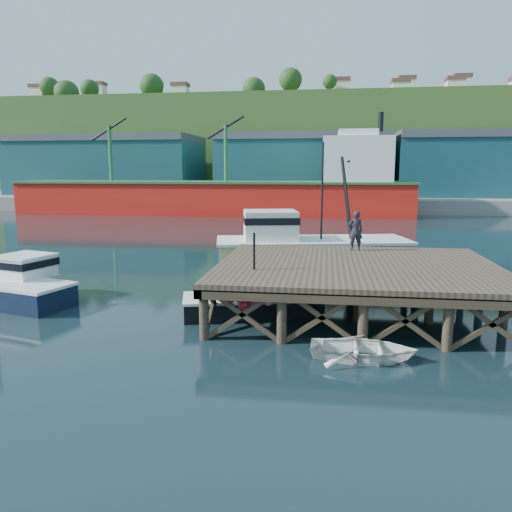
% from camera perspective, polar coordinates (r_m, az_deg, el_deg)
% --- Properties ---
extents(ground, '(300.00, 300.00, 0.00)m').
position_cam_1_polar(ground, '(23.05, -2.61, -5.68)').
color(ground, black).
rests_on(ground, ground).
extents(wharf, '(12.00, 10.00, 2.62)m').
position_cam_1_polar(wharf, '(22.09, 11.43, -1.37)').
color(wharf, brown).
rests_on(wharf, ground).
extents(far_quay, '(160.00, 40.00, 2.00)m').
position_cam_1_polar(far_quay, '(92.07, 5.49, 6.51)').
color(far_quay, gray).
rests_on(far_quay, ground).
extents(warehouse_left, '(32.00, 16.00, 9.00)m').
position_cam_1_polar(warehouse_left, '(95.25, -16.46, 9.58)').
color(warehouse_left, '#195053').
rests_on(warehouse_left, far_quay).
extents(warehouse_mid, '(28.00, 16.00, 9.00)m').
position_cam_1_polar(warehouse_mid, '(86.93, 5.39, 9.95)').
color(warehouse_mid, '#195053').
rests_on(warehouse_mid, far_quay).
extents(warehouse_right, '(30.00, 16.00, 9.00)m').
position_cam_1_polar(warehouse_right, '(90.60, 24.96, 9.09)').
color(warehouse_right, '#195053').
rests_on(warehouse_right, far_quay).
extents(cargo_ship, '(55.50, 10.00, 13.75)m').
position_cam_1_polar(cargo_ship, '(71.02, -2.21, 7.47)').
color(cargo_ship, red).
rests_on(cargo_ship, ground).
extents(hillside, '(220.00, 50.00, 22.00)m').
position_cam_1_polar(hillside, '(122.00, 6.23, 11.98)').
color(hillside, '#2D511E').
rests_on(hillside, ground).
extents(boat_navy, '(7.09, 4.59, 4.18)m').
position_cam_1_polar(boat_navy, '(26.08, -26.26, -2.97)').
color(boat_navy, '#0E1A33').
rests_on(boat_navy, ground).
extents(boat_black, '(6.24, 5.17, 3.64)m').
position_cam_1_polar(boat_black, '(21.56, -0.46, -4.91)').
color(boat_black, black).
rests_on(boat_black, ground).
extents(trawler, '(12.25, 6.44, 7.80)m').
position_cam_1_polar(trawler, '(30.72, 5.97, 1.23)').
color(trawler, beige).
rests_on(trawler, ground).
extents(dinghy, '(3.58, 2.63, 0.72)m').
position_cam_1_polar(dinghy, '(16.97, 12.13, -10.34)').
color(dinghy, white).
rests_on(dinghy, ground).
extents(dockworker, '(0.79, 0.58, 2.00)m').
position_cam_1_polar(dockworker, '(25.70, 11.31, 2.85)').
color(dockworker, black).
rests_on(dockworker, wharf).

